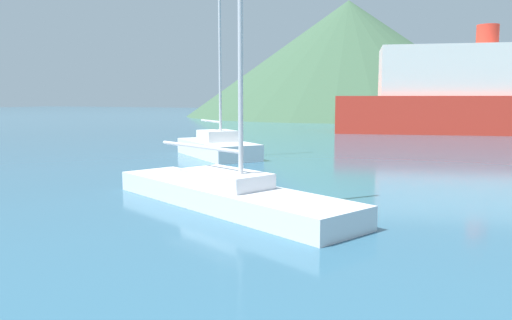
{
  "coord_description": "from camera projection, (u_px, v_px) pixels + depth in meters",
  "views": [
    {
      "loc": [
        5.84,
        2.9,
        2.73
      ],
      "look_at": [
        0.71,
        14.0,
        1.2
      ],
      "focal_mm": 35.0,
      "sensor_mm": 36.0,
      "label": 1
    }
  ],
  "objects": [
    {
      "name": "sailboat_outer",
      "position": [
        217.0,
        146.0,
        23.16
      ],
      "size": [
        5.42,
        4.88,
        8.9
      ],
      "rotation": [
        0.0,
        0.0,
        -0.66
      ],
      "color": "white",
      "rests_on": "ground_plane"
    },
    {
      "name": "ferry_distant",
      "position": [
        484.0,
        95.0,
        38.44
      ],
      "size": [
        23.35,
        11.6,
        8.22
      ],
      "rotation": [
        0.0,
        0.0,
        0.24
      ],
      "color": "red",
      "rests_on": "ground_plane"
    },
    {
      "name": "sailboat_inner",
      "position": [
        226.0,
        192.0,
        12.54
      ],
      "size": [
        7.87,
        4.78,
        7.61
      ],
      "rotation": [
        0.0,
        0.0,
        -0.42
      ],
      "color": "silver",
      "rests_on": "ground_plane"
    },
    {
      "name": "hill_west",
      "position": [
        348.0,
        59.0,
        74.72
      ],
      "size": [
        48.25,
        48.25,
        17.04
      ],
      "color": "#38563D",
      "rests_on": "ground_plane"
    }
  ]
}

